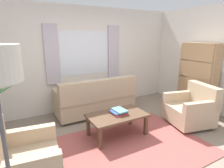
{
  "coord_description": "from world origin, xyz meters",
  "views": [
    {
      "loc": [
        -1.75,
        -2.35,
        1.88
      ],
      "look_at": [
        -0.04,
        0.7,
        0.98
      ],
      "focal_mm": 29.94,
      "sensor_mm": 36.0,
      "label": 1
    }
  ],
  "objects_px": {
    "coffee_table": "(117,117)",
    "book_stack_on_table": "(119,112)",
    "bookshelf": "(198,77)",
    "armchair_right": "(191,109)",
    "armchair_left": "(21,164)",
    "couch": "(96,100)"
  },
  "relations": [
    {
      "from": "couch",
      "to": "armchair_right",
      "type": "xyz_separation_m",
      "value": [
        1.56,
        -1.52,
        -0.01
      ]
    },
    {
      "from": "armchair_left",
      "to": "coffee_table",
      "type": "relative_size",
      "value": 0.85
    },
    {
      "from": "couch",
      "to": "armchair_right",
      "type": "relative_size",
      "value": 1.88
    },
    {
      "from": "armchair_left",
      "to": "bookshelf",
      "type": "xyz_separation_m",
      "value": [
        4.11,
        0.64,
        0.52
      ]
    },
    {
      "from": "bookshelf",
      "to": "coffee_table",
      "type": "bearing_deg",
      "value": 92.59
    },
    {
      "from": "coffee_table",
      "to": "bookshelf",
      "type": "distance_m",
      "value": 2.46
    },
    {
      "from": "bookshelf",
      "to": "armchair_left",
      "type": "bearing_deg",
      "value": 98.89
    },
    {
      "from": "couch",
      "to": "bookshelf",
      "type": "relative_size",
      "value": 1.1
    },
    {
      "from": "couch",
      "to": "book_stack_on_table",
      "type": "xyz_separation_m",
      "value": [
        -0.04,
        -1.14,
        0.11
      ]
    },
    {
      "from": "book_stack_on_table",
      "to": "bookshelf",
      "type": "bearing_deg",
      "value": 2.27
    },
    {
      "from": "coffee_table",
      "to": "bookshelf",
      "type": "xyz_separation_m",
      "value": [
        2.41,
        0.11,
        0.5
      ]
    },
    {
      "from": "book_stack_on_table",
      "to": "coffee_table",
      "type": "bearing_deg",
      "value": -162.95
    },
    {
      "from": "bookshelf",
      "to": "armchair_right",
      "type": "bearing_deg",
      "value": 121.97
    },
    {
      "from": "couch",
      "to": "armchair_left",
      "type": "height_order",
      "value": "couch"
    },
    {
      "from": "book_stack_on_table",
      "to": "couch",
      "type": "bearing_deg",
      "value": 88.04
    },
    {
      "from": "armchair_left",
      "to": "bookshelf",
      "type": "height_order",
      "value": "bookshelf"
    },
    {
      "from": "armchair_right",
      "to": "bookshelf",
      "type": "height_order",
      "value": "bookshelf"
    },
    {
      "from": "armchair_left",
      "to": "coffee_table",
      "type": "xyz_separation_m",
      "value": [
        1.7,
        0.53,
        0.03
      ]
    },
    {
      "from": "couch",
      "to": "coffee_table",
      "type": "relative_size",
      "value": 1.73
    },
    {
      "from": "armchair_right",
      "to": "book_stack_on_table",
      "type": "distance_m",
      "value": 1.65
    },
    {
      "from": "coffee_table",
      "to": "book_stack_on_table",
      "type": "relative_size",
      "value": 3.43
    },
    {
      "from": "couch",
      "to": "armchair_right",
      "type": "bearing_deg",
      "value": 135.79
    }
  ]
}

